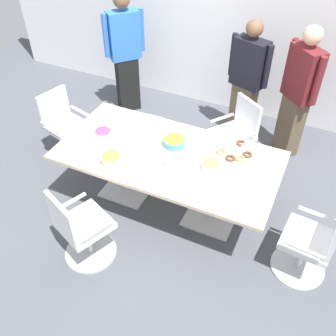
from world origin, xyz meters
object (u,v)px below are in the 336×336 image
Objects in this scene: office_chair_1 at (65,129)px; conference_table at (168,163)px; donut_platter at (234,150)px; napkin_pile at (153,123)px; snack_bowl_candy_mix at (103,132)px; office_chair_0 at (235,137)px; person_standing_0 at (125,52)px; office_chair_2 at (81,231)px; plate_stack at (175,162)px; person_standing_2 at (298,92)px; person_standing_1 at (247,80)px; office_chair_3 at (312,245)px; snack_bowl_chips_orange at (174,141)px; snack_bowl_chips_yellow at (111,158)px; snack_bowl_cookies at (210,165)px.

conference_table is at bearing 95.09° from office_chair_1.
napkin_pile reaches higher than donut_platter.
office_chair_1 reaches higher than snack_bowl_candy_mix.
office_chair_0 is at bearing 39.80° from snack_bowl_candy_mix.
person_standing_0 reaches higher than conference_table.
plate_stack is (0.58, 0.95, 0.37)m from office_chair_2.
donut_platter is at bearing 115.37° from person_standing_2.
person_standing_1 reaches higher than conference_table.
office_chair_1 is at bearing 167.31° from plate_stack.
office_chair_1 reaches higher than plate_stack.
conference_table is at bearing 89.79° from office_chair_2.
office_chair_2 is (-0.45, -1.06, -0.22)m from conference_table.
office_chair_0 is (0.46, 1.06, -0.22)m from conference_table.
plate_stack is 1.16× the size of napkin_pile.
snack_bowl_candy_mix is 1.07× the size of napkin_pile.
office_chair_3 is at bearing -6.37° from plate_stack.
napkin_pile is (-0.51, 0.51, 0.02)m from plate_stack.
snack_bowl_chips_orange is 1.13× the size of plate_stack.
office_chair_1 reaches higher than donut_platter.
office_chair_1 is 4.09× the size of snack_bowl_chips_yellow.
person_standing_2 is (2.70, 1.31, 0.52)m from office_chair_1.
office_chair_0 is 1.14m from napkin_pile.
snack_bowl_chips_yellow is 1.33m from donut_platter.
donut_platter is at bearing 139.07° from office_chair_0.
donut_platter is at bearing 119.55° from person_standing_1.
office_chair_3 reaches higher than conference_table.
office_chair_3 is at bearing 151.20° from person_standing_2.
snack_bowl_chips_orange reaches higher than snack_bowl_candy_mix.
person_standing_0 is 1.07× the size of person_standing_1.
conference_table is 2.64× the size of office_chair_3.
snack_bowl_cookies is 0.48× the size of donut_platter.
office_chair_3 is at bearing -12.44° from snack_bowl_cookies.
office_chair_3 is at bearing 100.00° from person_standing_0.
person_standing_2 is at bearing 40.05° from napkin_pile.
office_chair_1 is 1.85m from plate_stack.
office_chair_0 is 1.00× the size of office_chair_2.
snack_bowl_chips_orange is 0.32m from plate_stack.
snack_bowl_cookies is 0.87× the size of snack_bowl_chips_yellow.
office_chair_3 is at bearing -18.43° from napkin_pile.
office_chair_2 reaches higher than snack_bowl_cookies.
office_chair_3 reaches higher than snack_bowl_chips_orange.
snack_bowl_cookies is at bearing 112.57° from person_standing_1.
office_chair_3 is 4.09× the size of plate_stack.
conference_table is 1.68m from office_chair_3.
snack_bowl_candy_mix is (-1.87, -1.60, -0.13)m from person_standing_2.
snack_bowl_cookies is at bearing 114.61° from person_standing_2.
person_standing_1 is 1.86m from plate_stack.
snack_bowl_chips_orange is at bearing 158.01° from snack_bowl_cookies.
office_chair_0 is at bearing 86.17° from person_standing_2.
office_chair_1 is at bearing -178.69° from donut_platter.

